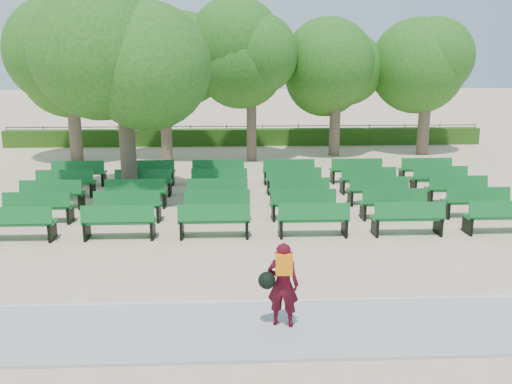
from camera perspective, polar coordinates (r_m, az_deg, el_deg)
The scene contains 9 objects.
ground at distance 17.87m, azimuth 0.10°, elevation -2.64°, with size 120.00×120.00×0.00m, color #D3AE8C.
paving at distance 10.99m, azimuth 1.99°, elevation -13.65°, with size 30.00×2.20×0.06m, color #A6A6A2.
curb at distance 12.01m, azimuth 1.54°, elevation -11.02°, with size 30.00×0.12×0.10m, color silver.
hedge at distance 31.46m, azimuth -1.11°, elevation 5.51°, with size 26.00×0.70×0.90m, color #285115.
fence at distance 31.92m, azimuth -1.13°, elevation 4.82°, with size 26.00×0.10×1.02m, color black, non-canonical shape.
tree_line at distance 27.59m, azimuth -0.88°, elevation 3.35°, with size 21.80×6.80×7.04m, color #2A681C, non-canonical shape.
bench_array at distance 19.26m, azimuth 0.19°, elevation -1.08°, with size 2.03×0.71×1.26m.
tree_among at distance 19.97m, azimuth -13.16°, elevation 12.80°, with size 5.49×5.49×7.31m.
person at distance 10.76m, azimuth 2.59°, elevation -9.11°, with size 0.81×0.54×1.64m.
Camera 1 is at (-0.81, -17.10, 5.15)m, focal length 40.00 mm.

